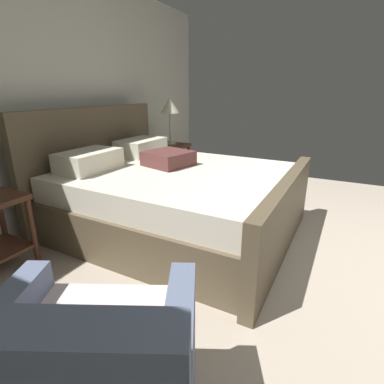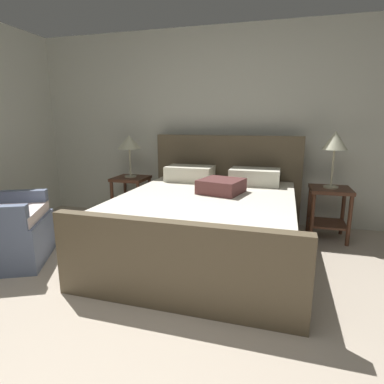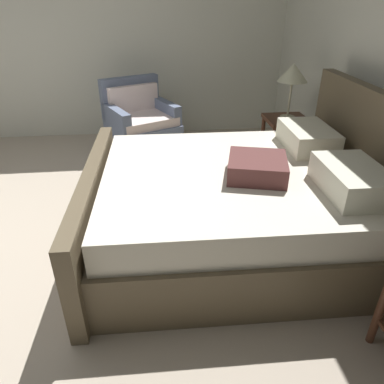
{
  "view_description": "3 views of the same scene",
  "coord_description": "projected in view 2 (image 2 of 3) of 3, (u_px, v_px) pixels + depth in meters",
  "views": [
    {
      "loc": [
        -2.29,
        0.72,
        1.33
      ],
      "look_at": [
        -0.07,
        1.84,
        0.47
      ],
      "focal_mm": 27.7,
      "sensor_mm": 36.0,
      "label": 1
    },
    {
      "loc": [
        0.7,
        -0.88,
        1.33
      ],
      "look_at": [
        -0.11,
        2.1,
        0.64
      ],
      "focal_mm": 29.38,
      "sensor_mm": 36.0,
      "label": 2
    },
    {
      "loc": [
        2.39,
        1.51,
        1.75
      ],
      "look_at": [
        0.1,
        1.77,
        0.48
      ],
      "focal_mm": 33.44,
      "sensor_mm": 36.0,
      "label": 3
    }
  ],
  "objects": [
    {
      "name": "nightstand_right",
      "position": [
        329.0,
        205.0,
        3.59
      ],
      "size": [
        0.44,
        0.44,
        0.6
      ],
      "color": "#4B2B1C",
      "rests_on": "ground"
    },
    {
      "name": "table_lamp_left",
      "position": [
        129.0,
        143.0,
        4.14
      ],
      "size": [
        0.31,
        0.31,
        0.56
      ],
      "color": "#B7B293",
      "rests_on": "nightstand_left"
    },
    {
      "name": "nightstand_left",
      "position": [
        131.0,
        191.0,
        4.29
      ],
      "size": [
        0.44,
        0.44,
        0.6
      ],
      "color": "#4B2B1C",
      "rests_on": "ground"
    },
    {
      "name": "table_lamp_right",
      "position": [
        335.0,
        142.0,
        3.44
      ],
      "size": [
        0.27,
        0.27,
        0.63
      ],
      "color": "#B7B293",
      "rests_on": "nightstand_right"
    },
    {
      "name": "wall_back",
      "position": [
        225.0,
        127.0,
        4.2
      ],
      "size": [
        5.4,
        0.12,
        2.51
      ],
      "primitive_type": "cube",
      "color": "silver",
      "rests_on": "ground"
    },
    {
      "name": "bed",
      "position": [
        209.0,
        220.0,
        3.23
      ],
      "size": [
        1.91,
        2.2,
        1.16
      ],
      "color": "brown",
      "rests_on": "ground"
    }
  ]
}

